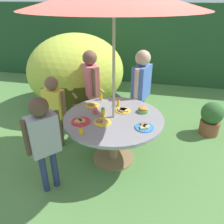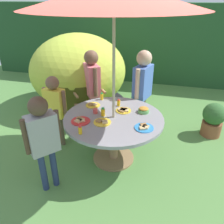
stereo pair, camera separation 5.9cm
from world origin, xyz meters
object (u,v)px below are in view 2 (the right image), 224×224
(child_in_blue_shirt, at_px, (143,82))
(plate_near_right, at_px, (80,121))
(cup_near, at_px, (95,111))
(child_in_pink_shirt, at_px, (92,80))
(potted_plant, at_px, (213,119))
(child_in_yellow_shirt, at_px, (55,103))
(juice_bottle_mid_right, at_px, (103,112))
(dome_tent, at_px, (78,71))
(snack_bowl, at_px, (144,110))
(plate_center_front, at_px, (144,127))
(juice_bottle_far_right, at_px, (80,130))
(juice_bottle_mid_left, at_px, (119,103))
(child_in_grey_shirt, at_px, (43,134))
(plate_far_left, at_px, (102,122))
(plate_near_left, at_px, (123,110))
(juice_bottle_front_edge, at_px, (102,96))
(wooden_chair, at_px, (86,93))
(garden_table, at_px, (114,125))
(plate_center_back, at_px, (93,105))

(child_in_blue_shirt, height_order, plate_near_right, child_in_blue_shirt)
(cup_near, bearing_deg, child_in_pink_shirt, 111.57)
(potted_plant, height_order, child_in_yellow_shirt, child_in_yellow_shirt)
(plate_near_right, height_order, juice_bottle_mid_right, juice_bottle_mid_right)
(dome_tent, distance_m, snack_bowl, 2.10)
(plate_center_front, height_order, juice_bottle_far_right, juice_bottle_far_right)
(juice_bottle_mid_right, bearing_deg, juice_bottle_mid_left, 69.02)
(plate_near_right, xyz_separation_m, juice_bottle_far_right, (0.11, -0.27, 0.04))
(child_in_grey_shirt, xyz_separation_m, plate_far_left, (0.52, 0.54, -0.08))
(plate_near_left, relative_size, juice_bottle_front_edge, 1.89)
(potted_plant, bearing_deg, child_in_blue_shirt, -173.02)
(plate_far_left, height_order, cup_near, cup_near)
(wooden_chair, xyz_separation_m, plate_center_front, (1.20, -1.18, 0.14))
(child_in_yellow_shirt, bearing_deg, juice_bottle_mid_right, -1.86)
(garden_table, relative_size, cup_near, 20.53)
(child_in_blue_shirt, bearing_deg, plate_near_right, -13.88)
(plate_far_left, xyz_separation_m, juice_bottle_mid_left, (0.09, 0.53, 0.04))
(child_in_blue_shirt, xyz_separation_m, child_in_grey_shirt, (-0.88, -1.60, -0.11))
(juice_bottle_far_right, height_order, juice_bottle_front_edge, juice_bottle_front_edge)
(plate_near_right, bearing_deg, child_in_yellow_shirt, 146.09)
(plate_near_right, xyz_separation_m, plate_center_back, (0.01, 0.48, -0.00))
(garden_table, bearing_deg, plate_center_front, -23.04)
(plate_near_left, bearing_deg, child_in_grey_shirt, -127.61)
(dome_tent, relative_size, plate_near_right, 10.16)
(plate_center_front, xyz_separation_m, juice_bottle_mid_right, (-0.57, 0.18, 0.04))
(child_in_pink_shirt, bearing_deg, juice_bottle_mid_right, -7.49)
(juice_bottle_mid_right, height_order, cup_near, juice_bottle_mid_right)
(wooden_chair, bearing_deg, child_in_pink_shirt, -78.87)
(child_in_blue_shirt, xyz_separation_m, juice_bottle_far_right, (-0.54, -1.37, -0.15))
(snack_bowl, relative_size, juice_bottle_mid_right, 1.30)
(juice_bottle_far_right, bearing_deg, child_in_pink_shirt, 102.86)
(juice_bottle_far_right, bearing_deg, wooden_chair, 108.31)
(wooden_chair, height_order, juice_bottle_mid_right, wooden_chair)
(child_in_blue_shirt, relative_size, plate_near_right, 5.71)
(juice_bottle_mid_left, relative_size, juice_bottle_front_edge, 0.94)
(potted_plant, height_order, child_in_pink_shirt, child_in_pink_shirt)
(potted_plant, bearing_deg, juice_bottle_mid_right, -147.27)
(juice_bottle_far_right, bearing_deg, child_in_grey_shirt, -145.97)
(plate_near_left, distance_m, plate_far_left, 0.43)
(child_in_pink_shirt, height_order, juice_bottle_far_right, child_in_pink_shirt)
(wooden_chair, height_order, cup_near, wooden_chair)
(juice_bottle_front_edge, bearing_deg, wooden_chair, 132.66)
(plate_near_right, bearing_deg, potted_plant, 34.14)
(wooden_chair, xyz_separation_m, juice_bottle_mid_right, (0.62, -1.00, 0.18))
(garden_table, bearing_deg, snack_bowl, 32.51)
(garden_table, height_order, child_in_grey_shirt, child_in_grey_shirt)
(garden_table, height_order, child_in_yellow_shirt, child_in_yellow_shirt)
(child_in_pink_shirt, relative_size, child_in_yellow_shirt, 1.21)
(plate_center_front, bearing_deg, juice_bottle_front_edge, 137.39)
(child_in_pink_shirt, relative_size, snack_bowl, 8.93)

